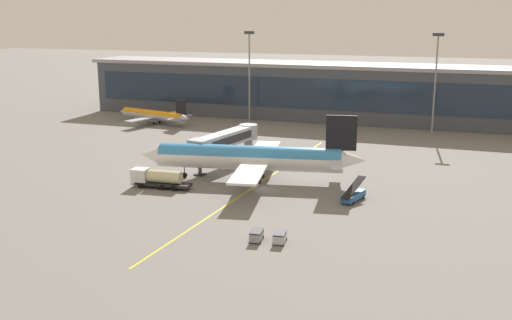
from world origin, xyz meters
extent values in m
plane|color=slate|center=(0.00, 0.00, 0.00)|extent=(700.00, 700.00, 0.00)
cube|color=yellow|center=(-1.70, 2.00, 0.00)|extent=(5.30, 79.86, 0.01)
cube|color=#424751|center=(6.43, 74.40, 7.56)|extent=(166.17, 16.34, 15.12)
cube|color=#1E2D42|center=(6.43, 66.17, 8.32)|extent=(161.19, 0.16, 8.47)
cube|color=#99999E|center=(6.43, 74.40, 15.62)|extent=(169.50, 16.67, 1.00)
cylinder|color=white|center=(-4.06, 4.33, 4.18)|extent=(34.33, 10.23, 4.19)
cylinder|color=#388CD1|center=(-4.06, 4.33, 4.56)|extent=(33.63, 9.94, 4.02)
cone|color=white|center=(-22.30, 1.01, 4.18)|extent=(4.84, 4.67, 3.98)
cone|color=white|center=(14.38, 7.68, 4.60)|extent=(5.59, 4.40, 3.56)
cube|color=black|center=(12.24, 7.29, 9.42)|extent=(5.43, 1.33, 6.29)
cube|color=white|center=(12.50, 3.08, 4.81)|extent=(3.17, 6.96, 0.24)
cube|color=white|center=(11.00, 11.32, 4.81)|extent=(3.17, 6.96, 0.24)
cube|color=white|center=(-0.93, -4.52, 3.87)|extent=(7.29, 14.96, 0.40)
cube|color=white|center=(-4.24, 13.71, 3.87)|extent=(7.29, 14.96, 0.40)
cylinder|color=#939399|center=(-2.37, -2.16, 2.41)|extent=(3.59, 2.85, 2.31)
cylinder|color=#939399|center=(-4.76, 10.99, 2.41)|extent=(3.59, 2.85, 2.31)
cylinder|color=black|center=(-16.15, 2.13, 0.50)|extent=(1.06, 0.57, 1.00)
cylinder|color=slate|center=(-16.15, 2.13, 1.54)|extent=(0.20, 0.20, 2.08)
cylinder|color=black|center=(-1.71, 2.84, 0.50)|extent=(1.06, 0.57, 1.00)
cylinder|color=slate|center=(-1.71, 2.84, 1.54)|extent=(0.20, 0.20, 2.08)
cylinder|color=black|center=(-2.38, 6.55, 0.50)|extent=(1.06, 0.57, 1.00)
cylinder|color=slate|center=(-2.38, 6.55, 1.54)|extent=(0.20, 0.20, 2.08)
cube|color=#B2B7BC|center=(-12.42, 13.44, 5.48)|extent=(6.38, 18.07, 2.80)
cube|color=#232328|center=(-12.37, 13.43, 5.48)|extent=(5.95, 15.29, 1.54)
cube|color=#9EA3A8|center=(-14.14, 4.69, 5.48)|extent=(4.15, 3.83, 2.94)
cylinder|color=#4C4C51|center=(-14.14, 4.69, 2.04)|extent=(0.70, 0.70, 4.08)
cube|color=#262628|center=(-14.14, 4.69, 0.15)|extent=(2.11, 2.11, 0.30)
cylinder|color=gray|center=(-10.70, 22.18, 5.48)|extent=(3.90, 3.90, 3.08)
cylinder|color=gray|center=(-10.70, 22.18, 2.04)|extent=(1.80, 1.80, 4.08)
cube|color=#232326|center=(-16.61, -5.37, 0.75)|extent=(10.15, 3.19, 0.50)
cube|color=silver|center=(-21.00, -5.68, 2.00)|extent=(2.97, 2.69, 2.50)
cube|color=black|center=(-22.25, -5.76, 2.50)|extent=(0.32, 2.31, 1.12)
cylinder|color=beige|center=(-16.33, -5.35, 2.10)|extent=(6.14, 2.61, 2.20)
cylinder|color=black|center=(-20.36, -6.82, 0.50)|extent=(1.02, 0.42, 1.00)
cylinder|color=black|center=(-20.52, -4.45, 0.50)|extent=(1.02, 0.42, 1.00)
cylinder|color=black|center=(-16.23, -6.53, 0.50)|extent=(1.02, 0.42, 1.00)
cylinder|color=black|center=(-16.39, -4.17, 0.50)|extent=(1.02, 0.42, 1.00)
cylinder|color=black|center=(-14.13, -6.39, 0.50)|extent=(1.02, 0.42, 1.00)
cylinder|color=black|center=(-14.30, -4.02, 0.50)|extent=(1.02, 0.42, 1.00)
cube|color=#285B9E|center=(16.33, -1.80, 0.85)|extent=(3.27, 6.28, 1.10)
cube|color=black|center=(16.33, -1.80, 2.30)|extent=(2.93, 7.02, 2.38)
cylinder|color=black|center=(16.67, -4.04, 0.30)|extent=(0.39, 0.64, 0.60)
cylinder|color=black|center=(15.01, -3.64, 0.30)|extent=(0.39, 0.64, 0.60)
cylinder|color=black|center=(17.66, 0.04, 0.30)|extent=(0.39, 0.64, 0.60)
cylinder|color=black|center=(16.00, 0.44, 0.30)|extent=(0.39, 0.64, 0.60)
cube|color=gray|center=(7.23, -24.04, 0.73)|extent=(1.81, 2.76, 1.10)
cube|color=#333338|center=(7.23, -24.04, 1.43)|extent=(1.84, 2.82, 0.10)
cylinder|color=black|center=(6.36, -23.10, 0.18)|extent=(0.16, 0.37, 0.36)
cylinder|color=black|center=(7.84, -22.92, 0.18)|extent=(0.16, 0.37, 0.36)
cylinder|color=black|center=(6.61, -25.17, 0.18)|extent=(0.16, 0.37, 0.36)
cylinder|color=black|center=(8.10, -24.98, 0.18)|extent=(0.16, 0.37, 0.36)
cube|color=#B2B7BC|center=(10.40, -23.65, 0.73)|extent=(1.81, 2.76, 1.10)
cube|color=#333338|center=(10.40, -23.65, 1.43)|extent=(1.84, 2.82, 0.10)
cylinder|color=black|center=(9.53, -22.71, 0.18)|extent=(0.16, 0.37, 0.36)
cylinder|color=black|center=(11.02, -22.53, 0.18)|extent=(0.16, 0.37, 0.36)
cylinder|color=black|center=(9.79, -24.78, 0.18)|extent=(0.16, 0.37, 0.36)
cylinder|color=black|center=(11.28, -24.59, 0.18)|extent=(0.16, 0.37, 0.36)
cylinder|color=#B2B7BC|center=(-49.65, 51.46, 2.30)|extent=(21.63, 8.07, 2.58)
cylinder|color=orange|center=(-49.65, 51.46, 2.53)|extent=(21.18, 7.86, 2.48)
cone|color=#B2B7BC|center=(-61.01, 54.47, 2.30)|extent=(3.13, 3.03, 2.45)
cone|color=#B2B7BC|center=(-38.17, 48.40, 2.56)|extent=(3.56, 2.92, 2.20)
cube|color=black|center=(-39.65, 48.80, 5.53)|extent=(3.30, 1.08, 3.87)
cube|color=#B2B7BC|center=(-40.80, 46.43, 2.69)|extent=(2.27, 4.31, 0.15)
cube|color=#B2B7BC|center=(-39.47, 51.42, 2.69)|extent=(2.27, 4.31, 0.15)
cube|color=#B2B7BC|center=(-50.25, 45.56, 2.10)|extent=(5.24, 9.58, 0.25)
cube|color=#B2B7BC|center=(-47.25, 56.87, 2.10)|extent=(5.24, 9.58, 0.25)
cylinder|color=#939399|center=(-50.43, 47.31, 1.21)|extent=(2.29, 1.88, 1.42)
cylinder|color=#939399|center=(-48.27, 55.44, 1.21)|extent=(2.29, 1.88, 1.42)
cylinder|color=black|center=(-57.20, 53.46, 0.31)|extent=(0.67, 0.40, 0.62)
cylinder|color=slate|center=(-57.20, 53.46, 0.82)|extent=(0.12, 0.12, 1.01)
cylinder|color=black|center=(-48.69, 50.00, 0.31)|extent=(0.67, 0.40, 0.62)
cylinder|color=slate|center=(-48.69, 50.00, 0.82)|extent=(0.12, 0.12, 1.01)
cylinder|color=black|center=(-48.10, 52.24, 0.31)|extent=(0.67, 0.40, 0.62)
cylinder|color=slate|center=(-48.10, 52.24, 0.82)|extent=(0.12, 0.12, 1.01)
cylinder|color=gray|center=(-24.93, 62.40, 12.24)|extent=(0.44, 0.44, 24.48)
cube|color=#333338|center=(-24.93, 62.40, 24.88)|extent=(2.80, 0.50, 0.80)
cylinder|color=gray|center=(24.93, 62.40, 12.25)|extent=(0.44, 0.44, 24.50)
cube|color=#333338|center=(24.93, 62.40, 24.90)|extent=(2.80, 0.50, 0.80)
camera|label=1|loc=(32.55, -96.86, 29.97)|focal=42.50mm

